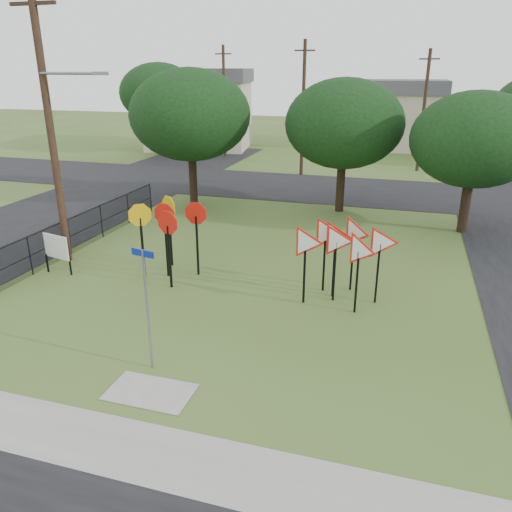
{
  "coord_description": "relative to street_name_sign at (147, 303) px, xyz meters",
  "views": [
    {
      "loc": [
        5.25,
        -11.11,
        7.14
      ],
      "look_at": [
        0.97,
        3.0,
        1.6
      ],
      "focal_mm": 35.0,
      "sensor_mm": 36.0,
      "label": 1
    }
  ],
  "objects": [
    {
      "name": "curb_pad",
      "position": [
        0.45,
        -0.96,
        -1.81
      ],
      "size": [
        2.0,
        1.2,
        0.02
      ],
      "primitive_type": "cube",
      "color": "gray",
      "rests_on": "ground"
    },
    {
      "name": "sidewalk",
      "position": [
        0.45,
        -2.76,
        -1.81
      ],
      "size": [
        30.0,
        1.6,
        0.02
      ],
      "primitive_type": "cube",
      "color": "gray",
      "rests_on": "ground"
    },
    {
      "name": "street_left",
      "position": [
        -11.55,
        11.44,
        -1.81
      ],
      "size": [
        8.0,
        50.0,
        0.02
      ],
      "primitive_type": "cube",
      "color": "black",
      "rests_on": "ground"
    },
    {
      "name": "utility_pole_main",
      "position": [
        -6.79,
        5.94,
        3.39
      ],
      "size": [
        3.55,
        0.33,
        10.0
      ],
      "color": "#3C281C",
      "rests_on": "ground"
    },
    {
      "name": "tree_far_left",
      "position": [
        -15.55,
        31.44,
        3.35
      ],
      "size": [
        6.8,
        6.8,
        7.73
      ],
      "color": "black",
      "rests_on": "ground"
    },
    {
      "name": "planting_strip",
      "position": [
        0.45,
        -3.96,
        -1.81
      ],
      "size": [
        30.0,
        0.8,
        0.02
      ],
      "primitive_type": "cube",
      "color": "#3C5A21",
      "rests_on": "ground"
    },
    {
      "name": "far_pole_a",
      "position": [
        -1.55,
        25.44,
        2.78
      ],
      "size": [
        1.4,
        0.24,
        9.0
      ],
      "color": "#3C281C",
      "rests_on": "ground"
    },
    {
      "name": "tree_near_right",
      "position": [
        8.45,
        14.44,
        2.4
      ],
      "size": [
        5.6,
        5.6,
        6.33
      ],
      "color": "black",
      "rests_on": "ground"
    },
    {
      "name": "far_pole_c",
      "position": [
        -9.55,
        31.44,
        2.78
      ],
      "size": [
        1.4,
        0.24,
        9.0
      ],
      "color": "#3C281C",
      "rests_on": "ground"
    },
    {
      "name": "yield_sign_cluster",
      "position": [
        3.97,
        5.46,
        0.12
      ],
      "size": [
        3.39,
        2.21,
        2.65
      ],
      "color": "black",
      "rests_on": "ground"
    },
    {
      "name": "tree_near_left",
      "position": [
        -5.55,
        15.44,
        3.04
      ],
      "size": [
        6.4,
        6.4,
        7.27
      ],
      "color": "black",
      "rests_on": "ground"
    },
    {
      "name": "info_board",
      "position": [
        -6.28,
        4.64,
        -0.82
      ],
      "size": [
        1.18,
        0.3,
        1.5
      ],
      "color": "black",
      "rests_on": "ground"
    },
    {
      "name": "far_pole_b",
      "position": [
        6.45,
        29.44,
        2.53
      ],
      "size": [
        1.4,
        0.24,
        8.5
      ],
      "color": "#3C281C",
      "rests_on": "ground"
    },
    {
      "name": "house_left",
      "position": [
        -13.55,
        35.44,
        1.83
      ],
      "size": [
        10.58,
        8.88,
        7.2
      ],
      "color": "beige",
      "rests_on": "ground"
    },
    {
      "name": "stop_sign_cluster",
      "position": [
        -2.21,
        5.65,
        0.21
      ],
      "size": [
        2.56,
        2.24,
        2.77
      ],
      "color": "black",
      "rests_on": "ground"
    },
    {
      "name": "street_far",
      "position": [
        0.45,
        21.44,
        -1.81
      ],
      "size": [
        60.0,
        8.0,
        0.02
      ],
      "primitive_type": "cube",
      "color": "black",
      "rests_on": "ground"
    },
    {
      "name": "house_mid",
      "position": [
        4.45,
        41.44,
        1.33
      ],
      "size": [
        8.4,
        8.4,
        6.2
      ],
      "color": "beige",
      "rests_on": "ground"
    },
    {
      "name": "fence_run",
      "position": [
        -7.15,
        7.69,
        -1.04
      ],
      "size": [
        0.05,
        11.55,
        1.5
      ],
      "color": "black",
      "rests_on": "ground"
    },
    {
      "name": "ground",
      "position": [
        0.45,
        1.44,
        -1.82
      ],
      "size": [
        140.0,
        140.0,
        0.0
      ],
      "primitive_type": "plane",
      "color": "#3C5A21"
    },
    {
      "name": "street_name_sign",
      "position": [
        0.0,
        0.0,
        0.0
      ],
      "size": [
        0.65,
        0.15,
        3.2
      ],
      "color": "gray",
      "rests_on": "ground"
    },
    {
      "name": "tree_near_mid",
      "position": [
        2.45,
        16.44,
        2.72
      ],
      "size": [
        6.0,
        6.0,
        6.8
      ],
      "color": "black",
      "rests_on": "ground"
    }
  ]
}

